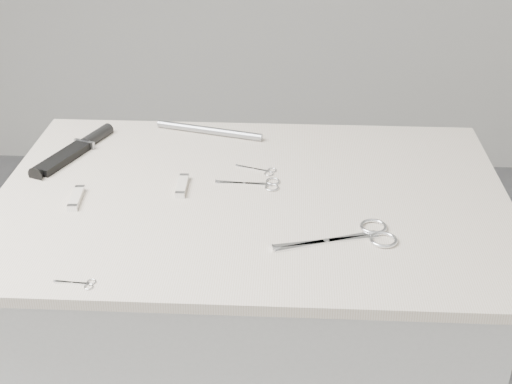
{
  "coord_description": "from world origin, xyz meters",
  "views": [
    {
      "loc": [
        0.07,
        -1.21,
        1.59
      ],
      "look_at": [
        0.01,
        0.01,
        0.92
      ],
      "focal_mm": 50.0,
      "sensor_mm": 36.0,
      "label": 1
    }
  ],
  "objects_px": {
    "embroidery_scissors_b": "(262,170)",
    "sheathed_knife": "(79,147)",
    "pocket_knife_b": "(76,198)",
    "large_shears": "(360,236)",
    "tiny_scissors": "(80,283)",
    "embroidery_scissors_a": "(260,184)",
    "pocket_knife_a": "(182,186)",
    "metal_rail": "(209,130)",
    "plinth": "(252,375)"
  },
  "relations": [
    {
      "from": "embroidery_scissors_b",
      "to": "sheathed_knife",
      "type": "relative_size",
      "value": 0.36
    },
    {
      "from": "pocket_knife_b",
      "to": "embroidery_scissors_b",
      "type": "bearing_deg",
      "value": -72.28
    },
    {
      "from": "large_shears",
      "to": "pocket_knife_b",
      "type": "xyz_separation_m",
      "value": [
        -0.53,
        0.1,
        0.0
      ]
    },
    {
      "from": "tiny_scissors",
      "to": "large_shears",
      "type": "bearing_deg",
      "value": 23.95
    },
    {
      "from": "embroidery_scissors_a",
      "to": "pocket_knife_a",
      "type": "distance_m",
      "value": 0.16
    },
    {
      "from": "pocket_knife_b",
      "to": "metal_rail",
      "type": "distance_m",
      "value": 0.39
    },
    {
      "from": "pocket_knife_b",
      "to": "metal_rail",
      "type": "bearing_deg",
      "value": -38.81
    },
    {
      "from": "metal_rail",
      "to": "tiny_scissors",
      "type": "bearing_deg",
      "value": -103.37
    },
    {
      "from": "pocket_knife_b",
      "to": "tiny_scissors",
      "type": "bearing_deg",
      "value": -167.92
    },
    {
      "from": "large_shears",
      "to": "embroidery_scissors_b",
      "type": "bearing_deg",
      "value": 109.48
    },
    {
      "from": "embroidery_scissors_b",
      "to": "pocket_knife_b",
      "type": "xyz_separation_m",
      "value": [
        -0.35,
        -0.14,
        0.0
      ]
    },
    {
      "from": "pocket_knife_a",
      "to": "metal_rail",
      "type": "bearing_deg",
      "value": -6.57
    },
    {
      "from": "embroidery_scissors_a",
      "to": "metal_rail",
      "type": "height_order",
      "value": "metal_rail"
    },
    {
      "from": "metal_rail",
      "to": "large_shears",
      "type": "bearing_deg",
      "value": -53.79
    },
    {
      "from": "embroidery_scissors_b",
      "to": "pocket_knife_a",
      "type": "height_order",
      "value": "pocket_knife_a"
    },
    {
      "from": "plinth",
      "to": "metal_rail",
      "type": "distance_m",
      "value": 0.57
    },
    {
      "from": "plinth",
      "to": "embroidery_scissors_b",
      "type": "bearing_deg",
      "value": 81.98
    },
    {
      "from": "pocket_knife_a",
      "to": "plinth",
      "type": "bearing_deg",
      "value": -98.82
    },
    {
      "from": "sheathed_knife",
      "to": "pocket_knife_b",
      "type": "bearing_deg",
      "value": -144.7
    },
    {
      "from": "sheathed_knife",
      "to": "metal_rail",
      "type": "bearing_deg",
      "value": -47.47
    },
    {
      "from": "embroidery_scissors_b",
      "to": "pocket_knife_a",
      "type": "relative_size",
      "value": 1.02
    },
    {
      "from": "large_shears",
      "to": "pocket_knife_a",
      "type": "relative_size",
      "value": 2.59
    },
    {
      "from": "large_shears",
      "to": "metal_rail",
      "type": "xyz_separation_m",
      "value": [
        -0.31,
        0.43,
        0.01
      ]
    },
    {
      "from": "tiny_scissors",
      "to": "metal_rail",
      "type": "bearing_deg",
      "value": 80.88
    },
    {
      "from": "plinth",
      "to": "sheathed_knife",
      "type": "bearing_deg",
      "value": 155.78
    },
    {
      "from": "embroidery_scissors_b",
      "to": "pocket_knife_b",
      "type": "distance_m",
      "value": 0.38
    },
    {
      "from": "plinth",
      "to": "embroidery_scissors_a",
      "type": "height_order",
      "value": "embroidery_scissors_a"
    },
    {
      "from": "pocket_knife_a",
      "to": "pocket_knife_b",
      "type": "distance_m",
      "value": 0.21
    },
    {
      "from": "sheathed_knife",
      "to": "tiny_scissors",
      "type": "bearing_deg",
      "value": -143.28
    },
    {
      "from": "large_shears",
      "to": "tiny_scissors",
      "type": "distance_m",
      "value": 0.48
    },
    {
      "from": "sheathed_knife",
      "to": "embroidery_scissors_b",
      "type": "bearing_deg",
      "value": -79.13
    },
    {
      "from": "large_shears",
      "to": "tiny_scissors",
      "type": "xyz_separation_m",
      "value": [
        -0.45,
        -0.16,
        -0.0
      ]
    },
    {
      "from": "plinth",
      "to": "embroidery_scissors_b",
      "type": "xyz_separation_m",
      "value": [
        0.01,
        0.1,
        0.47
      ]
    },
    {
      "from": "large_shears",
      "to": "pocket_knife_a",
      "type": "bearing_deg",
      "value": 136.85
    },
    {
      "from": "pocket_knife_b",
      "to": "metal_rail",
      "type": "xyz_separation_m",
      "value": [
        0.22,
        0.32,
        0.0
      ]
    },
    {
      "from": "plinth",
      "to": "sheathed_knife",
      "type": "distance_m",
      "value": 0.64
    },
    {
      "from": "plinth",
      "to": "tiny_scissors",
      "type": "height_order",
      "value": "tiny_scissors"
    },
    {
      "from": "pocket_knife_a",
      "to": "pocket_knife_b",
      "type": "xyz_separation_m",
      "value": [
        -0.2,
        -0.06,
        0.0
      ]
    },
    {
      "from": "tiny_scissors",
      "to": "pocket_knife_b",
      "type": "relative_size",
      "value": 0.78
    },
    {
      "from": "embroidery_scissors_a",
      "to": "sheathed_knife",
      "type": "relative_size",
      "value": 0.53
    },
    {
      "from": "embroidery_scissors_a",
      "to": "metal_rail",
      "type": "bearing_deg",
      "value": 120.93
    },
    {
      "from": "tiny_scissors",
      "to": "pocket_knife_a",
      "type": "distance_m",
      "value": 0.35
    },
    {
      "from": "plinth",
      "to": "pocket_knife_b",
      "type": "bearing_deg",
      "value": -172.91
    },
    {
      "from": "sheathed_knife",
      "to": "pocket_knife_b",
      "type": "relative_size",
      "value": 2.79
    },
    {
      "from": "plinth",
      "to": "metal_rail",
      "type": "xyz_separation_m",
      "value": [
        -0.11,
        0.28,
        0.48
      ]
    },
    {
      "from": "embroidery_scissors_b",
      "to": "tiny_scissors",
      "type": "xyz_separation_m",
      "value": [
        -0.27,
        -0.41,
        -0.0
      ]
    },
    {
      "from": "embroidery_scissors_a",
      "to": "pocket_knife_a",
      "type": "height_order",
      "value": "pocket_knife_a"
    },
    {
      "from": "tiny_scissors",
      "to": "metal_rail",
      "type": "xyz_separation_m",
      "value": [
        0.14,
        0.59,
        0.01
      ]
    },
    {
      "from": "plinth",
      "to": "metal_rail",
      "type": "relative_size",
      "value": 3.52
    },
    {
      "from": "embroidery_scissors_a",
      "to": "sheathed_knife",
      "type": "bearing_deg",
      "value": 164.4
    }
  ]
}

